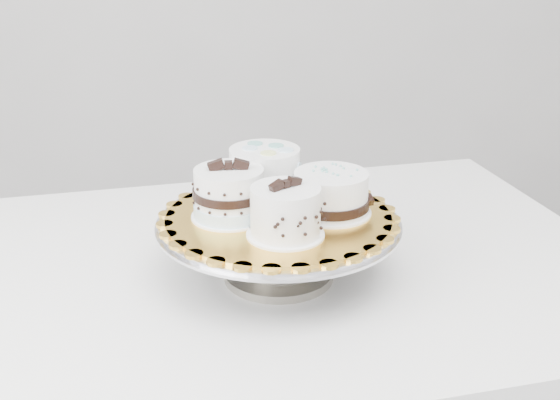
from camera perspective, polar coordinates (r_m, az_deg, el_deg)
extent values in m
cube|color=white|center=(1.10, -1.96, -5.91)|extent=(1.18, 0.83, 0.04)
cube|color=white|center=(1.71, 13.13, -9.99)|extent=(0.05, 0.05, 0.71)
cylinder|color=gray|center=(1.04, -0.11, -5.99)|extent=(0.16, 0.16, 0.01)
cylinder|color=gray|center=(1.03, -0.11, -4.17)|extent=(0.10, 0.10, 0.09)
cylinder|color=silver|center=(1.01, -0.12, -1.74)|extent=(0.34, 0.34, 0.01)
cylinder|color=silver|center=(1.01, -0.12, -1.89)|extent=(0.35, 0.35, 0.00)
cylinder|color=gold|center=(1.00, -0.12, -1.37)|extent=(0.35, 0.35, 0.00)
cylinder|color=white|center=(0.94, 0.44, -2.80)|extent=(0.11, 0.11, 0.00)
cylinder|color=white|center=(0.92, 0.45, -0.88)|extent=(0.13, 0.13, 0.07)
cylinder|color=white|center=(1.00, -4.09, -1.29)|extent=(0.11, 0.11, 0.00)
cylinder|color=white|center=(0.98, -4.15, 0.62)|extent=(0.10, 0.10, 0.07)
cylinder|color=silver|center=(0.99, -4.11, -0.74)|extent=(0.10, 0.10, 0.02)
cylinder|color=black|center=(0.98, -4.15, 0.66)|extent=(0.10, 0.10, 0.01)
cylinder|color=white|center=(1.07, -1.23, 0.31)|extent=(0.12, 0.12, 0.00)
cylinder|color=white|center=(1.05, -1.25, 2.25)|extent=(0.11, 0.11, 0.07)
cylinder|color=white|center=(1.01, 4.10, -0.96)|extent=(0.12, 0.12, 0.00)
cylinder|color=white|center=(1.00, 4.15, 0.65)|extent=(0.11, 0.11, 0.06)
cylinder|color=black|center=(1.01, 4.12, -0.14)|extent=(0.11, 0.11, 0.01)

